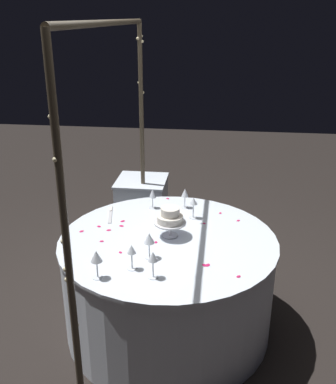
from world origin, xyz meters
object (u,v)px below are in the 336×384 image
Objects in this scene: decorative_arch at (114,143)px; tiered_cake at (170,218)px; wine_glass_6 at (153,194)px; wine_glass_3 at (149,239)px; main_table at (168,283)px; wine_glass_2 at (153,258)px; wine_glass_4 at (185,194)px; side_table at (142,217)px; wine_glass_5 at (96,257)px; wine_glass_0 at (193,203)px; wine_glass_1 at (132,251)px; cake_knife at (110,214)px.

tiered_cake is at bearing -84.00° from decorative_arch.
wine_glass_3 is at bearing -172.59° from wine_glass_6.
decorative_arch is 1.42× the size of main_table.
tiered_cake is 1.30× the size of wine_glass_2.
tiered_cake is 1.38× the size of wine_glass_4.
side_table is at bearing 18.96° from wine_glass_6.
wine_glass_3 is at bearing 14.75° from wine_glass_2.
wine_glass_2 reaches higher than wine_glass_6.
wine_glass_5 reaches higher than wine_glass_3.
side_table is 3.41× the size of tiered_cake.
tiered_cake reaches higher than side_table.
side_table is at bearing 12.41° from wine_glass_3.
wine_glass_2 is at bearing -165.25° from wine_glass_3.
wine_glass_1 is at bearing 157.51° from wine_glass_0.
decorative_arch reaches higher than main_table.
wine_glass_5 is (-1.57, -0.03, 0.49)m from side_table.
decorative_arch is at bearing 43.98° from wine_glass_3.
wine_glass_5 is at bearing 179.74° from decorative_arch.
side_table is (1.04, 0.37, 0.01)m from main_table.
wine_glass_5 is at bearing 97.75° from wine_glass_2.
cake_knife is (0.34, 0.14, -0.65)m from decorative_arch.
wine_glass_1 is at bearing -171.89° from side_table.
wine_glass_2 is 0.95m from cake_knife.
wine_glass_0 is at bearing -22.49° from wine_glass_1.
wine_glass_1 is at bearing -56.26° from wine_glass_5.
side_table is 4.34× the size of wine_glass_3.
wine_glass_2 is at bearing 176.00° from tiered_cake.
wine_glass_0 is 1.02× the size of wine_glass_1.
wine_glass_3 is 0.59× the size of cake_knife.
side_table reaches higher than main_table.
side_table is 1.18m from tiered_cake.
wine_glass_1 reaches higher than side_table.
tiered_cake is (0.04, -0.35, -0.52)m from decorative_arch.
decorative_arch is 0.75m from cake_knife.
wine_glass_2 is at bearing -146.90° from decorative_arch.
wine_glass_4 is (1.01, -0.09, -0.01)m from wine_glass_2.
main_table is at bearing -3.19° from wine_glass_2.
decorative_arch is at bearing 142.26° from wine_glass_4.
main_table is 0.50m from tiered_cake.
wine_glass_3 is (-0.27, 0.08, 0.49)m from main_table.
main_table is at bearing -22.15° from wine_glass_1.
side_table is 0.75m from wine_glass_6.
side_table is 0.99m from wine_glass_0.
wine_glass_2 is (-0.48, 0.03, 0.49)m from main_table.
wine_glass_3 is 1.07× the size of wine_glass_6.
wine_glass_0 is (0.31, -0.14, -0.01)m from tiered_cake.
wine_glass_4 is 0.25m from wine_glass_6.
wine_glass_6 reaches higher than main_table.
main_table is at bearing -90.00° from decorative_arch.
cake_knife is at bearing 171.01° from side_table.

